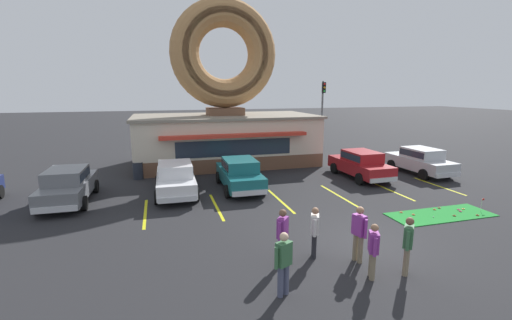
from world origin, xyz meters
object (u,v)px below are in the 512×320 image
Objects in this scene: putting_flag_pin at (482,201)px; car_red at (360,163)px; car_silver at (420,160)px; pedestrian_leather_jacket_man at (373,249)px; pedestrian_crossing_woman at (282,234)px; pedestrian_beanie_man at (408,243)px; car_white at (175,177)px; pedestrian_hooded_kid at (359,231)px; traffic_light_pole at (323,106)px; car_grey at (68,184)px; pedestrian_clipboard_woman at (315,230)px; trash_bin at (138,171)px; pedestrian_blue_sweater_man at (284,261)px; golf_ball at (433,217)px; car_teal at (240,173)px.

car_red reaches higher than putting_flag_pin.
car_silver is 2.94× the size of pedestrian_leather_jacket_man.
pedestrian_crossing_woman reaches higher than car_silver.
car_silver is 13.08m from pedestrian_beanie_man.
pedestrian_hooded_kid reaches higher than car_white.
traffic_light_pole is at bearing 86.85° from putting_flag_pin.
car_grey is at bearing -179.46° from car_silver.
pedestrian_beanie_man is 3.46m from pedestrian_crossing_woman.
pedestrian_crossing_woman is (-2.07, 1.44, 0.08)m from pedestrian_leather_jacket_man.
putting_flag_pin is 0.12× the size of car_red.
car_silver is 13.51m from pedestrian_clipboard_woman.
pedestrian_clipboard_woman is at bearing -63.65° from trash_bin.
pedestrian_beanie_man is at bearing -48.45° from pedestrian_hooded_kid.
pedestrian_blue_sweater_man is 2.93m from pedestrian_hooded_kid.
traffic_light_pole is (0.92, 16.82, 3.27)m from putting_flag_pin.
car_grey is 2.74× the size of pedestrian_beanie_man.
car_white is 8.31m from pedestrian_crossing_woman.
car_grey is (-17.08, 6.10, 0.43)m from putting_flag_pin.
pedestrian_blue_sweater_man is 2.61m from pedestrian_leather_jacket_man.
golf_ball is at bearing 13.82° from pedestrian_crossing_woman.
car_teal is 1.00× the size of car_red.
putting_flag_pin is 6.70m from car_silver.
golf_ball is 0.04× the size of trash_bin.
trash_bin is at bearing 117.19° from pedestrian_leather_jacket_man.
trash_bin is at bearing 117.92° from car_white.
traffic_light_pole is (9.52, 18.54, 2.83)m from pedestrian_clipboard_woman.
car_grey is (-7.99, -0.00, 0.00)m from car_teal.
car_silver is (11.36, 0.18, 0.00)m from car_teal.
pedestrian_blue_sweater_man is at bearing -109.40° from pedestrian_crossing_woman.
pedestrian_hooded_kid is 1.03× the size of pedestrian_beanie_man.
car_silver is at bearing -82.69° from traffic_light_pole.
pedestrian_leather_jacket_man is (-9.87, -9.55, -0.01)m from car_silver.
car_white is at bearing -178.02° from car_red.
pedestrian_leather_jacket_man reaches higher than putting_flag_pin.
putting_flag_pin is 9.86m from pedestrian_crossing_woman.
trash_bin is at bearing -154.89° from traffic_light_pole.
pedestrian_hooded_kid is at bearing 81.38° from pedestrian_leather_jacket_man.
putting_flag_pin is 10.76m from pedestrian_blue_sweater_man.
car_teal is at bearing 1.06° from car_white.
car_silver reaches higher than putting_flag_pin.
car_white is 2.74× the size of pedestrian_blue_sweater_man.
car_red is 2.66× the size of pedestrian_hooded_kid.
pedestrian_blue_sweater_man reaches higher than pedestrian_clipboard_woman.
pedestrian_leather_jacket_man is at bearing -135.96° from car_silver.
pedestrian_blue_sweater_man reaches higher than car_teal.
putting_flag_pin is 17.16m from traffic_light_pole.
car_white is (-3.23, -0.06, 0.00)m from car_teal.
golf_ball is 6.58m from car_red.
pedestrian_beanie_man is (1.03, -0.09, 0.07)m from pedestrian_leather_jacket_man.
putting_flag_pin is 0.12× the size of car_silver.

